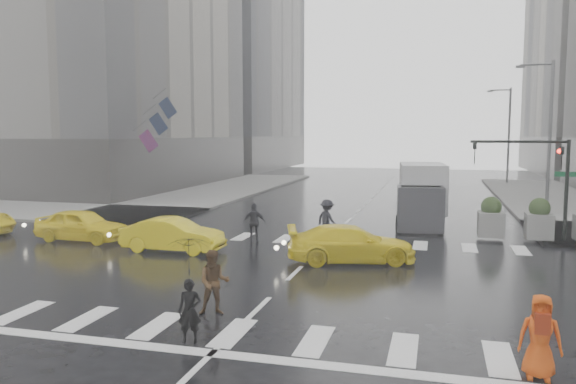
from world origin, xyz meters
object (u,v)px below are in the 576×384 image
(taxi_front, at_px, (82,225))
(taxi_mid, at_px, (173,235))
(traffic_signal_pole, at_px, (542,169))
(pedestrian_orange, at_px, (540,336))
(pedestrian_brown, at_px, (214,282))
(box_truck, at_px, (422,193))

(taxi_front, distance_m, taxi_mid, 5.06)
(traffic_signal_pole, height_order, taxi_mid, traffic_signal_pole)
(taxi_mid, bearing_deg, pedestrian_orange, -126.48)
(pedestrian_orange, distance_m, taxi_front, 19.90)
(traffic_signal_pole, bearing_deg, taxi_mid, -158.24)
(traffic_signal_pole, relative_size, pedestrian_brown, 2.62)
(traffic_signal_pole, distance_m, taxi_mid, 15.96)
(pedestrian_orange, bearing_deg, taxi_mid, 147.56)
(pedestrian_orange, relative_size, box_truck, 0.28)
(traffic_signal_pole, height_order, box_truck, traffic_signal_pole)
(traffic_signal_pole, relative_size, box_truck, 0.75)
(taxi_front, relative_size, taxi_mid, 1.02)
(pedestrian_brown, relative_size, taxi_mid, 0.42)
(traffic_signal_pole, bearing_deg, pedestrian_orange, -99.13)
(traffic_signal_pole, height_order, pedestrian_brown, traffic_signal_pole)
(traffic_signal_pole, distance_m, pedestrian_brown, 16.41)
(pedestrian_orange, xyz_separation_m, taxi_mid, (-12.25, 8.97, -0.16))
(pedestrian_orange, height_order, taxi_front, pedestrian_orange)
(traffic_signal_pole, distance_m, box_truck, 6.33)
(traffic_signal_pole, xyz_separation_m, taxi_mid, (-14.63, -5.84, -2.54))
(pedestrian_orange, relative_size, taxi_mid, 0.40)
(taxi_front, relative_size, box_truck, 0.70)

